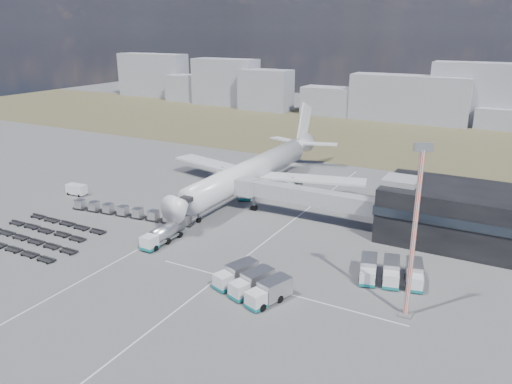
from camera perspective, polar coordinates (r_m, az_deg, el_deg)
The scene contains 16 objects.
ground at distance 93.62m, azimuth -9.70°, elevation -5.24°, with size 420.00×420.00×0.00m, color #565659.
grass_strip at distance 188.53m, azimuth 11.39°, elevation 6.60°, with size 420.00×90.00×0.01m, color #4C462D.
lane_markings at distance 90.59m, azimuth -3.62°, elevation -5.82°, with size 47.12×110.00×0.01m.
terminal at distance 96.27m, azimuth 23.08°, elevation -2.46°, with size 30.40×16.40×11.00m.
jet_bridge at distance 100.42m, azimuth 4.59°, elevation -0.30°, with size 30.30×3.80×7.05m.
airliner at distance 117.35m, azimuth -0.09°, elevation 2.62°, with size 51.59×64.53×17.62m.
skyline at distance 225.42m, azimuth 12.21°, elevation 10.91°, with size 295.86×26.50×24.25m.
fuel_tanker at distance 91.46m, azimuth -10.54°, elevation -4.76°, with size 2.72×10.14×3.26m.
pushback_tug at distance 101.24m, azimuth -8.83°, elevation -2.90°, with size 3.30×1.86×1.48m, color silver.
utility_van at distance 122.61m, azimuth -19.82°, elevation 0.24°, with size 4.81×2.17×2.52m, color silver.
catering_truck at distance 113.79m, azimuth -1.13°, elevation 0.15°, with size 4.92×7.14×3.03m.
service_trucks_near at distance 73.72m, azimuth -0.47°, elevation -10.36°, with size 11.46×9.99×2.93m.
service_trucks_far at distance 79.75m, azimuth 15.18°, elevation -8.77°, with size 10.60×8.96×2.80m.
uld_row at distance 105.11m, azimuth -14.16°, elevation -2.21°, with size 28.40×5.29×1.92m.
baggage_dollies at distance 101.58m, azimuth -23.93°, elevation -4.48°, with size 24.81×14.61×0.74m.
floodlight_mast at distance 66.92m, azimuth 17.61°, elevation -4.57°, with size 2.24×1.84×23.77m.
Camera 1 is at (54.32, -66.74, 36.87)m, focal length 35.00 mm.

